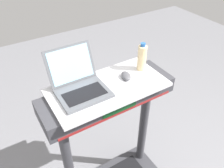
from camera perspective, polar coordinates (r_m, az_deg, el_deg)
desk_board at (r=1.46m, az=-1.03°, el=-0.86°), size 0.75×0.38×0.02m
laptop at (r=1.41m, az=-8.15°, el=0.08°), size 0.30×0.33×0.24m
computer_mouse at (r=1.52m, az=3.49°, el=2.05°), size 0.09×0.11×0.03m
water_bottle at (r=1.57m, az=7.45°, el=6.53°), size 0.06×0.06×0.20m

